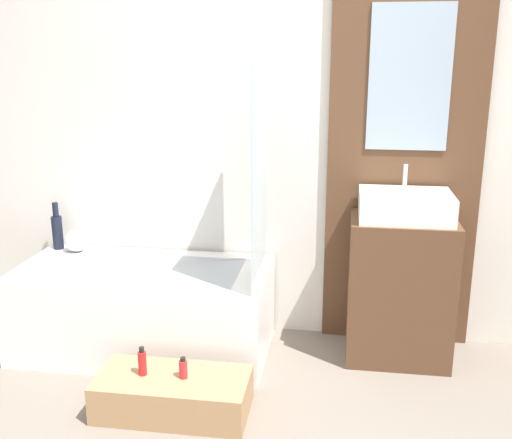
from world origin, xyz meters
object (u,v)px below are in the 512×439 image
object	(u,v)px
bottle_soap_primary	(142,362)
wooden_step_bench	(173,394)
bottle_soap_secondary	(183,369)
bathtub	(144,308)
vase_round_light	(76,241)
vase_tall_dark	(57,230)
sink	(405,206)

from	to	relation	value
bottle_soap_primary	wooden_step_bench	bearing A→B (deg)	0.00
wooden_step_bench	bottle_soap_secondary	world-z (taller)	bottle_soap_secondary
bathtub	vase_round_light	xyz separation A→B (m)	(-0.51, 0.24, 0.32)
bathtub	bottle_soap_secondary	bearing A→B (deg)	-56.94
wooden_step_bench	bottle_soap_secondary	size ratio (longest dim) A/B	6.82
bottle_soap_primary	bathtub	bearing A→B (deg)	107.80
wooden_step_bench	vase_round_light	size ratio (longest dim) A/B	5.41
bathtub	bottle_soap_secondary	world-z (taller)	bathtub
bathtub	vase_round_light	bearing A→B (deg)	154.77
vase_tall_dark	bathtub	bearing A→B (deg)	-23.04
bathtub	sink	world-z (taller)	sink
wooden_step_bench	vase_round_light	xyz separation A→B (m)	(-0.86, 0.86, 0.48)
wooden_step_bench	bottle_soap_primary	size ratio (longest dim) A/B	5.05
sink	bottle_soap_secondary	size ratio (longest dim) A/B	4.57
bottle_soap_secondary	bathtub	bearing A→B (deg)	123.06
sink	vase_round_light	xyz separation A→B (m)	(-1.98, 0.11, -0.33)
wooden_step_bench	bottle_soap_secondary	distance (m)	0.15
sink	vase_tall_dark	bearing A→B (deg)	176.03
sink	bottle_soap_primary	xyz separation A→B (m)	(-1.27, -0.75, -0.65)
wooden_step_bench	bottle_soap_primary	distance (m)	0.22
bottle_soap_primary	vase_tall_dark	bearing A→B (deg)	133.38
wooden_step_bench	vase_round_light	world-z (taller)	vase_round_light
bathtub	sink	size ratio (longest dim) A/B	2.93
sink	bottle_soap_secondary	distance (m)	1.46
vase_round_light	vase_tall_dark	bearing A→B (deg)	165.59
bottle_soap_primary	bottle_soap_secondary	world-z (taller)	bottle_soap_primary
wooden_step_bench	vase_round_light	distance (m)	1.31
wooden_step_bench	sink	distance (m)	1.57
wooden_step_bench	bottle_soap_primary	bearing A→B (deg)	180.00
vase_round_light	bottle_soap_secondary	bearing A→B (deg)	-43.31
sink	bottle_soap_secondary	xyz separation A→B (m)	(-1.07, -0.75, -0.67)
bathtub	bottle_soap_primary	xyz separation A→B (m)	(0.20, -0.62, -0.00)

